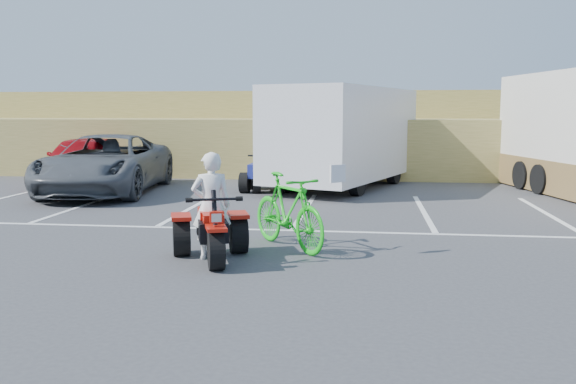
# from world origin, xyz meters

# --- Properties ---
(ground) EXTENTS (100.00, 100.00, 0.00)m
(ground) POSITION_xyz_m (0.00, 0.00, 0.00)
(ground) COLOR #3C3C3F
(ground) RESTS_ON ground
(parking_stripes) EXTENTS (28.00, 5.16, 0.01)m
(parking_stripes) POSITION_xyz_m (0.87, 4.07, 0.00)
(parking_stripes) COLOR white
(parking_stripes) RESTS_ON ground
(grass_embankment) EXTENTS (40.00, 8.50, 3.10)m
(grass_embankment) POSITION_xyz_m (0.00, 15.48, 1.42)
(grass_embankment) COLOR olive
(grass_embankment) RESTS_ON ground
(red_trike_atv) EXTENTS (1.67, 1.91, 1.04)m
(red_trike_atv) POSITION_xyz_m (-0.91, -0.11, 0.00)
(red_trike_atv) COLOR #B5160A
(red_trike_atv) RESTS_ON ground
(rider) EXTENTS (0.70, 0.57, 1.65)m
(rider) POSITION_xyz_m (-0.96, 0.03, 0.83)
(rider) COLOR white
(rider) RESTS_ON ground
(green_dirt_bike) EXTENTS (1.77, 1.99, 1.25)m
(green_dirt_bike) POSITION_xyz_m (0.12, 0.89, 0.63)
(green_dirt_bike) COLOR #14BF19
(green_dirt_bike) RESTS_ON ground
(grey_pickup) EXTENTS (3.31, 6.11, 1.63)m
(grey_pickup) POSITION_xyz_m (-5.83, 7.23, 0.81)
(grey_pickup) COLOR #4C4F54
(grey_pickup) RESTS_ON ground
(red_car) EXTENTS (2.03, 4.59, 1.53)m
(red_car) POSITION_xyz_m (-7.39, 9.03, 0.77)
(red_car) COLOR #96080D
(red_car) RESTS_ON ground
(cargo_trailer) EXTENTS (4.57, 6.82, 2.96)m
(cargo_trailer) POSITION_xyz_m (0.71, 9.33, 1.60)
(cargo_trailer) COLOR silver
(cargo_trailer) RESTS_ON ground
(quad_atv_blue) EXTENTS (1.28, 1.69, 1.09)m
(quad_atv_blue) POSITION_xyz_m (-1.47, 8.21, 0.00)
(quad_atv_blue) COLOR navy
(quad_atv_blue) RESTS_ON ground
(quad_atv_green) EXTENTS (1.35, 1.59, 0.89)m
(quad_atv_green) POSITION_xyz_m (-1.37, 8.18, 0.00)
(quad_atv_green) COLOR #125213
(quad_atv_green) RESTS_ON ground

